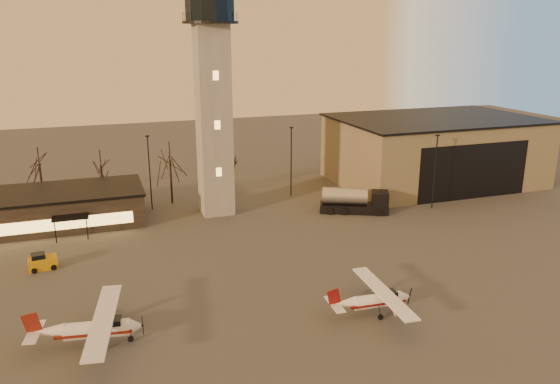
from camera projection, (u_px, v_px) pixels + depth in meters
The scene contains 10 objects.
ground at pixel (298, 320), 45.39m from camera, with size 220.00×220.00×0.00m, color #474441.
control_tower at pixel (213, 88), 67.97m from camera, with size 6.80×6.80×32.60m.
hangar at pixel (434, 150), 86.09m from camera, with size 30.60×20.60×10.30m.
terminal at pixel (37, 209), 66.81m from camera, with size 25.40×12.20×4.30m.
light_poles at pixel (218, 171), 72.11m from camera, with size 58.50×12.25×10.14m.
tree_row at pixel (103, 162), 74.87m from camera, with size 37.20×9.20×8.80m.
cessna_front at pixel (379, 302), 46.32m from camera, with size 8.03×10.14×2.79m.
cessna_rear at pixel (99, 332), 41.50m from camera, with size 9.17×11.54×3.17m.
fuel_truck at pixel (354, 203), 72.20m from camera, with size 9.18×6.06×3.32m.
service_cart at pixel (42, 263), 54.97m from camera, with size 2.89×2.06×1.72m.
Camera 1 is at (-14.73, -37.81, 23.00)m, focal length 35.00 mm.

